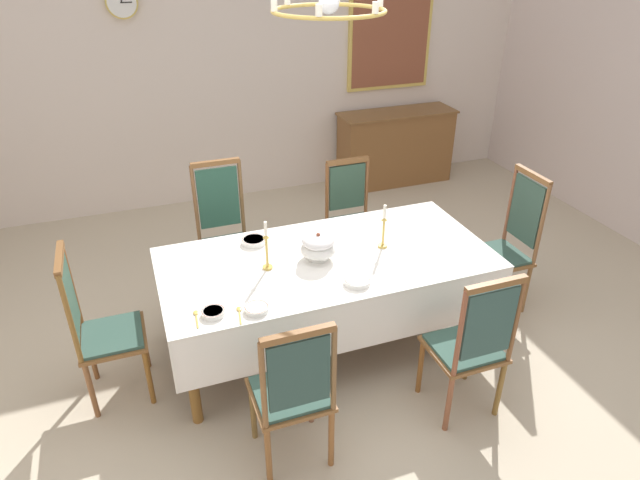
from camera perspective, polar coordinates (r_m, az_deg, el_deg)
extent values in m
cube|color=#BAAC93|center=(4.30, 1.50, -12.03)|extent=(7.11, 6.30, 0.04)
cube|color=beige|center=(6.44, -9.20, 17.54)|extent=(7.11, 0.08, 3.11)
cylinder|color=brown|center=(3.66, -13.02, -13.63)|extent=(0.07, 0.07, 0.74)
cylinder|color=brown|center=(4.31, 16.46, -6.73)|extent=(0.07, 0.07, 0.74)
cylinder|color=brown|center=(4.38, -14.80, -5.83)|extent=(0.07, 0.07, 0.74)
cylinder|color=brown|center=(4.94, 10.52, -1.01)|extent=(0.07, 0.07, 0.74)
cube|color=brown|center=(4.01, 0.72, -2.67)|extent=(2.22, 0.99, 0.08)
cube|color=brown|center=(3.98, 0.72, -2.00)|extent=(2.34, 1.11, 0.03)
cube|color=white|center=(3.97, 0.72, -1.79)|extent=(2.36, 1.13, 0.00)
cube|color=white|center=(3.66, 3.82, -8.77)|extent=(2.36, 0.00, 0.40)
cube|color=white|center=(4.53, -1.78, -0.58)|extent=(2.36, 0.00, 0.40)
cube|color=white|center=(3.89, -15.83, -7.35)|extent=(0.00, 1.13, 0.40)
cube|color=white|center=(4.57, 14.64, -1.33)|extent=(0.00, 1.13, 0.40)
cylinder|color=brown|center=(3.60, -6.91, -17.04)|extent=(0.04, 0.04, 0.45)
cylinder|color=brown|center=(3.67, -0.93, -15.69)|extent=(0.04, 0.04, 0.45)
cylinder|color=brown|center=(3.37, -5.32, -21.26)|extent=(0.04, 0.04, 0.45)
cylinder|color=brown|center=(3.44, 1.17, -19.67)|extent=(0.04, 0.04, 0.45)
cube|color=brown|center=(3.34, -3.10, -15.61)|extent=(0.44, 0.42, 0.03)
cube|color=#2F4C42|center=(3.32, -3.11, -15.31)|extent=(0.40, 0.38, 0.02)
cylinder|color=brown|center=(2.97, -5.85, -14.79)|extent=(0.03, 0.03, 0.57)
cylinder|color=brown|center=(3.05, 1.43, -13.11)|extent=(0.03, 0.03, 0.57)
cube|color=#2E4742|center=(2.98, -2.16, -13.56)|extent=(0.34, 0.02, 0.44)
cube|color=brown|center=(2.81, -2.26, -9.69)|extent=(0.40, 0.04, 0.04)
cylinder|color=brown|center=(4.75, -6.63, -4.05)|extent=(0.04, 0.04, 0.45)
cylinder|color=brown|center=(4.70, -11.13, -4.88)|extent=(0.04, 0.04, 0.45)
cylinder|color=brown|center=(5.05, -7.63, -1.94)|extent=(0.04, 0.04, 0.45)
cylinder|color=brown|center=(5.00, -11.86, -2.68)|extent=(0.04, 0.04, 0.45)
cube|color=brown|center=(4.75, -9.54, -0.93)|extent=(0.44, 0.42, 0.03)
cube|color=#2F4C42|center=(4.74, -9.57, -0.67)|extent=(0.40, 0.38, 0.02)
cylinder|color=brown|center=(4.78, -8.06, 4.27)|extent=(0.03, 0.03, 0.69)
cylinder|color=brown|center=(4.73, -12.67, 3.53)|extent=(0.03, 0.03, 0.69)
cube|color=#285141|center=(4.74, -10.39, 4.29)|extent=(0.34, 0.02, 0.53)
cube|color=brown|center=(4.62, -10.74, 7.80)|extent=(0.40, 0.04, 0.04)
cylinder|color=brown|center=(3.93, 10.29, -12.66)|extent=(0.04, 0.04, 0.45)
cylinder|color=brown|center=(4.10, 15.01, -11.22)|extent=(0.04, 0.04, 0.45)
cylinder|color=brown|center=(3.71, 13.08, -16.05)|extent=(0.04, 0.04, 0.45)
cylinder|color=brown|center=(3.89, 17.98, -14.31)|extent=(0.04, 0.04, 0.45)
cube|color=brown|center=(3.75, 14.55, -10.82)|extent=(0.44, 0.42, 0.03)
cube|color=#2F4C42|center=(3.73, 14.59, -10.54)|extent=(0.40, 0.38, 0.02)
cylinder|color=brown|center=(3.34, 14.17, -9.43)|extent=(0.03, 0.03, 0.61)
cylinder|color=brown|center=(3.54, 19.51, -7.81)|extent=(0.03, 0.03, 0.61)
cube|color=#314D48|center=(3.42, 16.99, -8.20)|extent=(0.34, 0.02, 0.46)
cube|color=brown|center=(3.27, 17.68, -4.37)|extent=(0.40, 0.04, 0.04)
cylinder|color=brown|center=(5.09, 6.22, -1.59)|extent=(0.04, 0.04, 0.45)
cylinder|color=brown|center=(4.95, 2.25, -2.36)|extent=(0.04, 0.04, 0.45)
cylinder|color=brown|center=(5.37, 4.58, 0.26)|extent=(0.04, 0.04, 0.45)
cylinder|color=brown|center=(5.24, 0.78, -0.43)|extent=(0.04, 0.04, 0.45)
cube|color=brown|center=(5.04, 3.54, 1.34)|extent=(0.44, 0.42, 0.03)
cube|color=#2F4C42|center=(5.03, 3.55, 1.59)|extent=(0.40, 0.38, 0.02)
cylinder|color=brown|center=(5.15, 4.81, 5.48)|extent=(0.03, 0.03, 0.56)
cylinder|color=brown|center=(5.01, 0.73, 4.88)|extent=(0.03, 0.03, 0.56)
cube|color=#33503F|center=(5.06, 2.80, 5.47)|extent=(0.34, 0.02, 0.42)
cube|color=brown|center=(4.97, 2.87, 8.12)|extent=(0.40, 0.04, 0.04)
cylinder|color=brown|center=(4.25, -17.61, -9.98)|extent=(0.04, 0.04, 0.45)
cylinder|color=brown|center=(3.96, -17.17, -13.31)|extent=(0.04, 0.04, 0.45)
cylinder|color=brown|center=(4.28, -22.46, -10.74)|extent=(0.04, 0.04, 0.45)
cylinder|color=brown|center=(3.98, -22.44, -14.11)|extent=(0.04, 0.04, 0.45)
cube|color=brown|center=(3.97, -20.51, -9.38)|extent=(0.42, 0.44, 0.03)
cube|color=#2F4C42|center=(3.95, -20.57, -9.10)|extent=(0.38, 0.40, 0.02)
cylinder|color=brown|center=(3.96, -24.14, -4.32)|extent=(0.03, 0.03, 0.64)
cylinder|color=brown|center=(3.64, -24.29, -7.55)|extent=(0.03, 0.03, 0.64)
cube|color=#365343|center=(3.78, -24.31, -5.47)|extent=(0.02, 0.34, 0.49)
cube|color=brown|center=(3.64, -25.22, -1.72)|extent=(0.04, 0.40, 0.04)
cylinder|color=brown|center=(4.70, 16.99, -5.69)|extent=(0.04, 0.04, 0.45)
cylinder|color=brown|center=(4.95, 14.49, -3.38)|extent=(0.04, 0.04, 0.45)
cylinder|color=brown|center=(4.91, 20.41, -4.75)|extent=(0.04, 0.04, 0.45)
cylinder|color=brown|center=(5.15, 17.84, -2.58)|extent=(0.04, 0.04, 0.45)
cube|color=brown|center=(4.80, 17.85, -1.69)|extent=(0.42, 0.44, 0.03)
cube|color=#2F4C42|center=(4.79, 17.90, -1.43)|extent=(0.38, 0.40, 0.02)
cylinder|color=brown|center=(4.62, 21.80, 1.40)|extent=(0.03, 0.03, 0.69)
cylinder|color=brown|center=(4.88, 18.95, 3.43)|extent=(0.03, 0.03, 0.69)
cube|color=#314A3E|center=(4.74, 20.41, 2.81)|extent=(0.02, 0.34, 0.52)
cube|color=brown|center=(4.62, 21.07, 6.26)|extent=(0.04, 0.40, 0.04)
cylinder|color=silver|center=(3.94, -0.18, -1.81)|extent=(0.14, 0.14, 0.02)
ellipsoid|color=silver|center=(3.91, -0.19, -0.96)|extent=(0.26, 0.26, 0.12)
ellipsoid|color=silver|center=(3.87, -0.19, -0.10)|extent=(0.23, 0.23, 0.09)
sphere|color=brown|center=(3.85, -0.19, 0.55)|extent=(0.03, 0.03, 0.03)
cylinder|color=gold|center=(3.85, -5.40, -2.81)|extent=(0.07, 0.07, 0.02)
cylinder|color=gold|center=(3.79, -5.49, -1.23)|extent=(0.02, 0.02, 0.23)
cone|color=gold|center=(3.73, -5.57, 0.37)|extent=(0.04, 0.04, 0.02)
cylinder|color=silver|center=(3.70, -5.62, 1.18)|extent=(0.02, 0.02, 0.10)
cylinder|color=gold|center=(4.12, 6.45, -0.59)|extent=(0.07, 0.07, 0.02)
cylinder|color=gold|center=(4.06, 6.53, 0.78)|extent=(0.02, 0.02, 0.21)
cone|color=gold|center=(4.01, 6.62, 2.16)|extent=(0.04, 0.04, 0.02)
cylinder|color=silver|center=(3.99, 6.67, 2.93)|extent=(0.02, 0.02, 0.10)
cylinder|color=silver|center=(3.45, -10.92, -7.34)|extent=(0.15, 0.15, 0.03)
cylinder|color=silver|center=(3.45, -10.92, -7.27)|extent=(0.12, 0.12, 0.02)
torus|color=brown|center=(3.45, -10.94, -7.16)|extent=(0.14, 0.14, 0.01)
cylinder|color=silver|center=(3.45, -6.54, -7.04)|extent=(0.15, 0.15, 0.03)
cylinder|color=silver|center=(3.44, -6.54, -6.98)|extent=(0.13, 0.13, 0.02)
torus|color=brown|center=(3.44, -6.55, -6.87)|extent=(0.15, 0.15, 0.01)
cylinder|color=silver|center=(3.68, 3.82, -4.24)|extent=(0.18, 0.18, 0.03)
cylinder|color=white|center=(3.68, 3.83, -4.18)|extent=(0.15, 0.15, 0.02)
torus|color=brown|center=(3.67, 3.83, -4.06)|extent=(0.17, 0.17, 0.01)
cylinder|color=silver|center=(4.16, -6.81, -0.10)|extent=(0.19, 0.19, 0.04)
cylinder|color=silver|center=(4.16, -6.82, -0.03)|extent=(0.15, 0.15, 0.03)
torus|color=brown|center=(4.16, -6.83, 0.09)|extent=(0.18, 0.18, 0.01)
cube|color=gold|center=(3.42, -12.53, -8.14)|extent=(0.02, 0.14, 0.00)
ellipsoid|color=gold|center=(3.49, -12.65, -7.30)|extent=(0.03, 0.05, 0.01)
cube|color=gold|center=(3.41, -8.22, -7.87)|extent=(0.03, 0.14, 0.00)
ellipsoid|color=gold|center=(3.47, -8.32, -7.02)|extent=(0.03, 0.05, 0.01)
cube|color=brown|center=(7.07, 7.73, 9.31)|extent=(1.40, 0.44, 0.88)
cube|color=brown|center=(6.93, 7.98, 12.82)|extent=(1.44, 0.48, 0.02)
cube|color=brown|center=(7.42, 9.38, 10.13)|extent=(0.59, 0.01, 0.70)
cube|color=brown|center=(7.11, 4.35, 9.61)|extent=(0.59, 0.01, 0.70)
cylinder|color=#D1B251|center=(6.16, -19.73, 22.02)|extent=(0.31, 0.05, 0.31)
cylinder|color=silver|center=(6.13, -19.71, 21.99)|extent=(0.27, 0.01, 0.27)
cube|color=black|center=(6.13, -19.30, 22.05)|extent=(0.11, 0.00, 0.01)
cube|color=#D1B251|center=(6.97, 7.19, 19.84)|extent=(1.05, 0.04, 1.16)
cube|color=brown|center=(6.95, 7.28, 19.81)|extent=(0.97, 0.01, 1.08)
sphere|color=white|center=(3.42, 0.91, 23.16)|extent=(0.12, 0.12, 0.12)
torus|color=gold|center=(3.42, 0.91, 22.49)|extent=(0.67, 0.67, 0.02)
cylinder|color=silver|center=(3.55, 6.21, 23.23)|extent=(0.04, 0.04, 0.06)
cylinder|color=silver|center=(3.32, -4.73, 22.89)|extent=(0.04, 0.04, 0.06)
cylinder|color=silver|center=(3.10, -0.12, 22.54)|extent=(0.04, 0.04, 0.06)
cylinder|color=silver|center=(3.23, 5.72, 22.67)|extent=(0.04, 0.04, 0.06)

